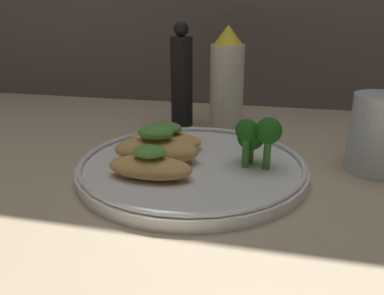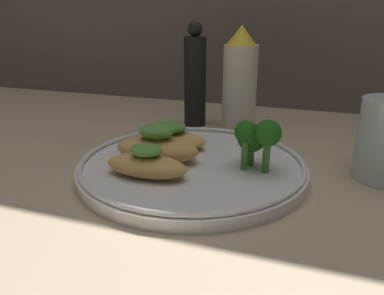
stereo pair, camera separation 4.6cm
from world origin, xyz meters
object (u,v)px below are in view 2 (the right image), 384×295
Objects in this scene: sauce_bottle at (240,81)px; pepper_grinder at (195,79)px; plate at (192,166)px; broccoli_bunch at (256,136)px.

pepper_grinder is at bearing -180.00° from sauce_bottle.
pepper_grinder reaches higher than sauce_bottle.
broccoli_bunch is at bearing 5.96° from plate.
broccoli_bunch is 0.36× the size of pepper_grinder.
sauce_bottle is at bearing 86.64° from plate.
sauce_bottle is at bearing 0.00° from pepper_grinder.
sauce_bottle is at bearing 107.62° from broccoli_bunch.
sauce_bottle is (-6.40, 20.16, 2.89)cm from broccoli_bunch.
pepper_grinder is (-7.93, -0.00, -0.05)cm from sauce_bottle.
sauce_bottle is 0.97× the size of pepper_grinder.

